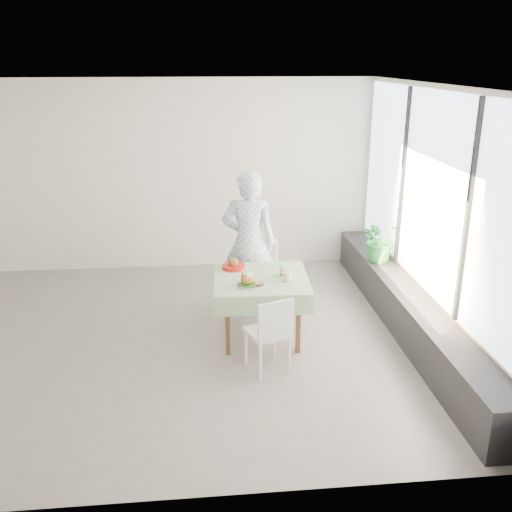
{
  "coord_description": "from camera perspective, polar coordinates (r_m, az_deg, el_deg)",
  "views": [
    {
      "loc": [
        0.43,
        -5.9,
        3.07
      ],
      "look_at": [
        1.03,
        0.04,
        0.98
      ],
      "focal_mm": 40.0,
      "sensor_mm": 36.0,
      "label": 1
    }
  ],
  "objects": [
    {
      "name": "diner",
      "position": [
        7.0,
        -0.72,
        1.33
      ],
      "size": [
        0.73,
        0.54,
        1.82
      ],
      "primitive_type": "imported",
      "rotation": [
        0.0,
        0.0,
        2.98
      ],
      "color": "#84B4D3",
      "rests_on": "ground"
    },
    {
      "name": "cafe_table",
      "position": [
        6.47,
        0.49,
        -4.47
      ],
      "size": [
        1.09,
        1.09,
        0.74
      ],
      "color": "brown",
      "rests_on": "ground"
    },
    {
      "name": "chair_far",
      "position": [
        7.29,
        0.02,
        -3.17
      ],
      "size": [
        0.57,
        0.57,
        0.91
      ],
      "color": "white",
      "rests_on": "ground"
    },
    {
      "name": "second_dish",
      "position": [
        6.61,
        -2.26,
        -0.95
      ],
      "size": [
        0.27,
        0.27,
        0.13
      ],
      "color": "red",
      "rests_on": "cafe_table"
    },
    {
      "name": "wall_back",
      "position": [
        8.57,
        -8.59,
        7.87
      ],
      "size": [
        6.0,
        0.02,
        2.8
      ],
      "primitive_type": "cube",
      "color": "white",
      "rests_on": "ground"
    },
    {
      "name": "juice_cup_orange",
      "position": [
        6.39,
        2.74,
        -1.5
      ],
      "size": [
        0.09,
        0.09,
        0.25
      ],
      "color": "white",
      "rests_on": "cafe_table"
    },
    {
      "name": "ceiling",
      "position": [
        5.92,
        -10.32,
        16.43
      ],
      "size": [
        6.0,
        6.0,
        0.0
      ],
      "primitive_type": "plane",
      "rotation": [
        3.14,
        0.0,
        0.0
      ],
      "color": "white",
      "rests_on": "ground"
    },
    {
      "name": "main_dish",
      "position": [
        6.1,
        -0.69,
        -2.55
      ],
      "size": [
        0.32,
        0.32,
        0.16
      ],
      "color": "white",
      "rests_on": "cafe_table"
    },
    {
      "name": "wall_front",
      "position": [
        3.81,
        -11.69,
        -7.1
      ],
      "size": [
        6.0,
        0.02,
        2.8
      ],
      "primitive_type": "cube",
      "color": "white",
      "rests_on": "ground"
    },
    {
      "name": "window_pane",
      "position": [
        6.58,
        17.24,
        5.99
      ],
      "size": [
        0.01,
        4.8,
        2.18
      ],
      "primitive_type": "cube",
      "color": "#D1E0F9",
      "rests_on": "ground"
    },
    {
      "name": "floor",
      "position": [
        6.66,
        -8.88,
        -8.37
      ],
      "size": [
        6.0,
        6.0,
        0.0
      ],
      "primitive_type": "plane",
      "color": "slate",
      "rests_on": "ground"
    },
    {
      "name": "chair_near",
      "position": [
        5.92,
        1.21,
        -9.08
      ],
      "size": [
        0.5,
        0.5,
        0.82
      ],
      "color": "white",
      "rests_on": "ground"
    },
    {
      "name": "juice_cup_lemonade",
      "position": [
        6.25,
        3.18,
        -1.94
      ],
      "size": [
        0.1,
        0.1,
        0.28
      ],
      "color": "white",
      "rests_on": "cafe_table"
    },
    {
      "name": "window_ledge",
      "position": [
        6.95,
        14.8,
        -5.28
      ],
      "size": [
        0.4,
        4.8,
        0.5
      ],
      "primitive_type": "cube",
      "color": "black",
      "rests_on": "ground"
    },
    {
      "name": "potted_plant",
      "position": [
        7.67,
        12.35,
        1.66
      ],
      "size": [
        0.67,
        0.63,
        0.6
      ],
      "primitive_type": "imported",
      "rotation": [
        0.0,
        0.0,
        0.35
      ],
      "color": "#2B813D",
      "rests_on": "window_ledge"
    },
    {
      "name": "wall_right",
      "position": [
        6.65,
        17.27,
        3.9
      ],
      "size": [
        0.02,
        5.0,
        2.8
      ],
      "primitive_type": "cube",
      "color": "white",
      "rests_on": "ground"
    }
  ]
}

